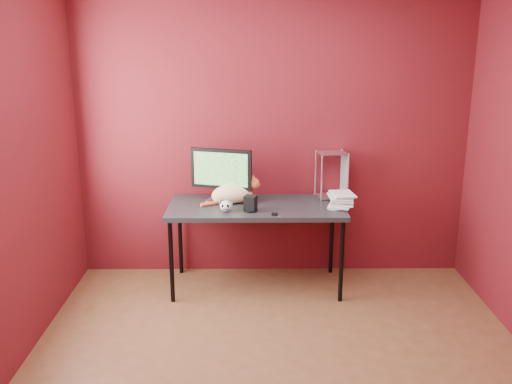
{
  "coord_description": "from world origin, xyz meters",
  "views": [
    {
      "loc": [
        -0.19,
        -3.29,
        2.17
      ],
      "look_at": [
        -0.15,
        1.15,
        0.93
      ],
      "focal_mm": 40.0,
      "sensor_mm": 36.0,
      "label": 1
    }
  ],
  "objects_px": {
    "desk": "(256,211)",
    "skull_mug": "(226,206)",
    "cat": "(233,193)",
    "book_stack": "(333,134)",
    "monitor": "(221,173)",
    "speaker": "(250,204)"
  },
  "relations": [
    {
      "from": "speaker",
      "to": "desk",
      "type": "bearing_deg",
      "value": 93.79
    },
    {
      "from": "cat",
      "to": "book_stack",
      "type": "xyz_separation_m",
      "value": [
        0.83,
        -0.09,
        0.54
      ]
    },
    {
      "from": "skull_mug",
      "to": "speaker",
      "type": "xyz_separation_m",
      "value": [
        0.2,
        0.01,
        0.01
      ]
    },
    {
      "from": "desk",
      "to": "skull_mug",
      "type": "relative_size",
      "value": 15.44
    },
    {
      "from": "desk",
      "to": "skull_mug",
      "type": "xyz_separation_m",
      "value": [
        -0.25,
        -0.18,
        0.1
      ]
    },
    {
      "from": "monitor",
      "to": "desk",
      "type": "bearing_deg",
      "value": -4.29
    },
    {
      "from": "cat",
      "to": "book_stack",
      "type": "distance_m",
      "value": 0.99
    },
    {
      "from": "monitor",
      "to": "book_stack",
      "type": "height_order",
      "value": "book_stack"
    },
    {
      "from": "desk",
      "to": "speaker",
      "type": "xyz_separation_m",
      "value": [
        -0.05,
        -0.17,
        0.11
      ]
    },
    {
      "from": "speaker",
      "to": "cat",
      "type": "bearing_deg",
      "value": 141.28
    },
    {
      "from": "desk",
      "to": "book_stack",
      "type": "height_order",
      "value": "book_stack"
    },
    {
      "from": "desk",
      "to": "monitor",
      "type": "distance_m",
      "value": 0.45
    },
    {
      "from": "desk",
      "to": "monitor",
      "type": "bearing_deg",
      "value": 160.02
    },
    {
      "from": "monitor",
      "to": "skull_mug",
      "type": "relative_size",
      "value": 5.44
    },
    {
      "from": "book_stack",
      "to": "cat",
      "type": "bearing_deg",
      "value": 174.04
    },
    {
      "from": "skull_mug",
      "to": "speaker",
      "type": "height_order",
      "value": "speaker"
    },
    {
      "from": "book_stack",
      "to": "speaker",
      "type": "bearing_deg",
      "value": -167.07
    },
    {
      "from": "desk",
      "to": "speaker",
      "type": "bearing_deg",
      "value": -106.09
    },
    {
      "from": "book_stack",
      "to": "monitor",
      "type": "bearing_deg",
      "value": 172.46
    },
    {
      "from": "cat",
      "to": "skull_mug",
      "type": "relative_size",
      "value": 5.21
    },
    {
      "from": "desk",
      "to": "monitor",
      "type": "xyz_separation_m",
      "value": [
        -0.3,
        0.11,
        0.31
      ]
    },
    {
      "from": "desk",
      "to": "cat",
      "type": "relative_size",
      "value": 2.96
    }
  ]
}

